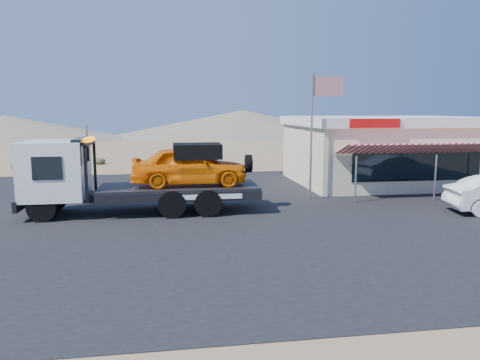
{
  "coord_description": "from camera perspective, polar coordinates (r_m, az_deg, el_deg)",
  "views": [
    {
      "loc": [
        -2.13,
        -17.05,
        4.36
      ],
      "look_at": [
        0.79,
        1.56,
        1.5
      ],
      "focal_mm": 35.0,
      "sensor_mm": 36.0,
      "label": 1
    }
  ],
  "objects": [
    {
      "name": "jerky_store",
      "position": [
        29.02,
        16.95,
        3.57
      ],
      "size": [
        10.4,
        9.97,
        3.9
      ],
      "color": "beige",
      "rests_on": "asphalt_lot"
    },
    {
      "name": "flagpole",
      "position": [
        22.68,
        9.3,
        7.02
      ],
      "size": [
        1.55,
        0.1,
        6.0
      ],
      "color": "#99999E",
      "rests_on": "asphalt_lot"
    },
    {
      "name": "distant_hills",
      "position": [
        72.63,
        -15.05,
        6.38
      ],
      "size": [
        126.0,
        48.0,
        4.2
      ],
      "color": "#726B59",
      "rests_on": "ground"
    },
    {
      "name": "tow_truck",
      "position": [
        20.08,
        -12.52,
        0.87
      ],
      "size": [
        9.57,
        2.84,
        3.2
      ],
      "color": "black",
      "rests_on": "asphalt_lot"
    },
    {
      "name": "ground",
      "position": [
        17.72,
        -1.75,
        -5.61
      ],
      "size": [
        120.0,
        120.0,
        0.0
      ],
      "primitive_type": "plane",
      "color": "#8A6F4E",
      "rests_on": "ground"
    },
    {
      "name": "asphalt_lot",
      "position": [
        20.92,
        2.67,
        -3.38
      ],
      "size": [
        32.0,
        24.0,
        0.02
      ],
      "primitive_type": "cube",
      "color": "black",
      "rests_on": "ground"
    }
  ]
}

